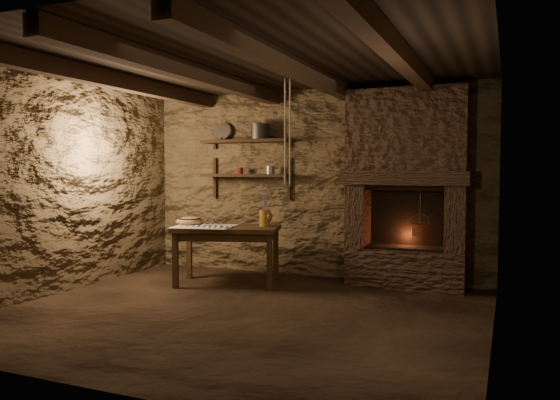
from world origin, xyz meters
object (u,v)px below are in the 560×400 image
at_px(stoneware_jug, 265,210).
at_px(red_pot, 420,229).
at_px(wooden_bowl, 190,222).
at_px(iron_stockpot, 260,132).
at_px(work_table, 227,253).

bearing_deg(stoneware_jug, red_pot, -8.36).
relative_size(wooden_bowl, iron_stockpot, 1.42).
bearing_deg(iron_stockpot, stoneware_jug, -59.91).
distance_m(stoneware_jug, wooden_bowl, 0.97).
relative_size(iron_stockpot, red_pot, 0.44).
distance_m(work_table, stoneware_jug, 0.69).
height_order(iron_stockpot, red_pot, iron_stockpot).
bearing_deg(iron_stockpot, work_table, -96.90).
bearing_deg(iron_stockpot, wooden_bowl, -128.53).
height_order(work_table, wooden_bowl, wooden_bowl).
bearing_deg(wooden_bowl, red_pot, 13.35).
bearing_deg(stoneware_jug, wooden_bowl, 167.26).
bearing_deg(red_pot, wooden_bowl, -166.65).
bearing_deg(red_pot, iron_stockpot, 176.69).
bearing_deg(red_pot, work_table, -164.05).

